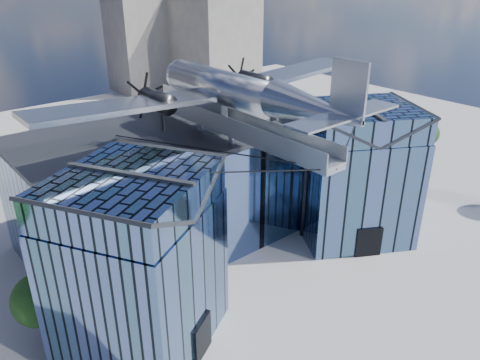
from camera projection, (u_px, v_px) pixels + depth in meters
ground_plane at (256, 270)px, 37.42m from camera, size 120.00×120.00×0.00m
museum at (211, 183)px, 39.14m from camera, size 32.88×24.50×17.60m
bg_towers at (38, 55)px, 69.21m from camera, size 77.00×24.50×26.00m
tree_plaza_w at (39, 300)px, 28.58m from camera, size 4.36×4.36×5.25m
tree_side_e at (427, 134)px, 57.91m from camera, size 3.84×3.84×4.61m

